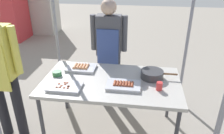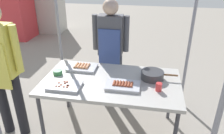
{
  "view_description": "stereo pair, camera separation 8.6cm",
  "coord_description": "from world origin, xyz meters",
  "px_view_note": "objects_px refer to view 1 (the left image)",
  "views": [
    {
      "loc": [
        0.33,
        -2.23,
        2.01
      ],
      "look_at": [
        0.0,
        0.05,
        0.9
      ],
      "focal_mm": 35.33,
      "sensor_mm": 36.0,
      "label": 1
    },
    {
      "loc": [
        0.41,
        -2.21,
        2.01
      ],
      "look_at": [
        0.0,
        0.05,
        0.9
      ],
      "focal_mm": 35.33,
      "sensor_mm": 36.0,
      "label": 2
    }
  ],
  "objects_px": {
    "tray_grilled_sausages": "(123,85)",
    "condiment_bowl": "(57,73)",
    "neighbor_stall_left": "(42,6)",
    "customer_nearby": "(0,65)",
    "vendor_woman": "(109,45)",
    "stall_table": "(111,84)",
    "neighbor_stall_right": "(8,6)",
    "drink_cup_near_edge": "(159,86)",
    "cooking_wok": "(152,74)",
    "tray_pork_links": "(81,68)",
    "tray_meat_skewers": "(65,86)"
  },
  "relations": [
    {
      "from": "tray_grilled_sausages",
      "to": "condiment_bowl",
      "type": "xyz_separation_m",
      "value": [
        -0.83,
        0.15,
        0.01
      ]
    },
    {
      "from": "neighbor_stall_left",
      "to": "customer_nearby",
      "type": "bearing_deg",
      "value": -70.92
    },
    {
      "from": "vendor_woman",
      "to": "neighbor_stall_left",
      "type": "distance_m",
      "value": 4.27
    },
    {
      "from": "stall_table",
      "to": "tray_grilled_sausages",
      "type": "relative_size",
      "value": 4.22
    },
    {
      "from": "condiment_bowl",
      "to": "neighbor_stall_right",
      "type": "bearing_deg",
      "value": 128.42
    },
    {
      "from": "drink_cup_near_edge",
      "to": "neighbor_stall_right",
      "type": "xyz_separation_m",
      "value": [
        -3.85,
        3.47,
        0.11
      ]
    },
    {
      "from": "condiment_bowl",
      "to": "drink_cup_near_edge",
      "type": "distance_m",
      "value": 1.23
    },
    {
      "from": "customer_nearby",
      "to": "neighbor_stall_right",
      "type": "relative_size",
      "value": 0.91
    },
    {
      "from": "cooking_wok",
      "to": "drink_cup_near_edge",
      "type": "relative_size",
      "value": 4.68
    },
    {
      "from": "stall_table",
      "to": "condiment_bowl",
      "type": "height_order",
      "value": "condiment_bowl"
    },
    {
      "from": "stall_table",
      "to": "customer_nearby",
      "type": "bearing_deg",
      "value": -168.69
    },
    {
      "from": "cooking_wok",
      "to": "vendor_woman",
      "type": "relative_size",
      "value": 0.27
    },
    {
      "from": "customer_nearby",
      "to": "stall_table",
      "type": "bearing_deg",
      "value": 11.31
    },
    {
      "from": "neighbor_stall_left",
      "to": "tray_pork_links",
      "type": "bearing_deg",
      "value": -59.49
    },
    {
      "from": "stall_table",
      "to": "condiment_bowl",
      "type": "xyz_separation_m",
      "value": [
        -0.67,
        0.03,
        0.08
      ]
    },
    {
      "from": "tray_grilled_sausages",
      "to": "tray_meat_skewers",
      "type": "xyz_separation_m",
      "value": [
        -0.63,
        -0.12,
        -0.0
      ]
    },
    {
      "from": "vendor_woman",
      "to": "neighbor_stall_right",
      "type": "xyz_separation_m",
      "value": [
        -3.16,
        2.64,
        -0.02
      ]
    },
    {
      "from": "tray_meat_skewers",
      "to": "condiment_bowl",
      "type": "xyz_separation_m",
      "value": [
        -0.19,
        0.27,
        0.01
      ]
    },
    {
      "from": "customer_nearby",
      "to": "neighbor_stall_left",
      "type": "xyz_separation_m",
      "value": [
        -1.5,
        4.35,
        -0.18
      ]
    },
    {
      "from": "tray_pork_links",
      "to": "customer_nearby",
      "type": "distance_m",
      "value": 0.94
    },
    {
      "from": "drink_cup_near_edge",
      "to": "condiment_bowl",
      "type": "bearing_deg",
      "value": 172.49
    },
    {
      "from": "cooking_wok",
      "to": "neighbor_stall_right",
      "type": "height_order",
      "value": "neighbor_stall_right"
    },
    {
      "from": "drink_cup_near_edge",
      "to": "neighbor_stall_right",
      "type": "distance_m",
      "value": 5.18
    },
    {
      "from": "stall_table",
      "to": "tray_pork_links",
      "type": "xyz_separation_m",
      "value": [
        -0.43,
        0.24,
        0.07
      ]
    },
    {
      "from": "tray_meat_skewers",
      "to": "stall_table",
      "type": "bearing_deg",
      "value": 26.29
    },
    {
      "from": "stall_table",
      "to": "neighbor_stall_left",
      "type": "bearing_deg",
      "value": 123.41
    },
    {
      "from": "condiment_bowl",
      "to": "customer_nearby",
      "type": "distance_m",
      "value": 0.63
    },
    {
      "from": "tray_meat_skewers",
      "to": "neighbor_stall_left",
      "type": "distance_m",
      "value": 4.89
    },
    {
      "from": "cooking_wok",
      "to": "tray_pork_links",
      "type": "bearing_deg",
      "value": 173.17
    },
    {
      "from": "stall_table",
      "to": "cooking_wok",
      "type": "xyz_separation_m",
      "value": [
        0.47,
        0.13,
        0.1
      ]
    },
    {
      "from": "tray_grilled_sausages",
      "to": "condiment_bowl",
      "type": "height_order",
      "value": "condiment_bowl"
    },
    {
      "from": "drink_cup_near_edge",
      "to": "neighbor_stall_left",
      "type": "distance_m",
      "value": 5.34
    },
    {
      "from": "tray_grilled_sausages",
      "to": "customer_nearby",
      "type": "height_order",
      "value": "customer_nearby"
    },
    {
      "from": "tray_meat_skewers",
      "to": "customer_nearby",
      "type": "distance_m",
      "value": 0.76
    },
    {
      "from": "tray_grilled_sausages",
      "to": "neighbor_stall_left",
      "type": "bearing_deg",
      "value": 124.09
    },
    {
      "from": "stall_table",
      "to": "drink_cup_near_edge",
      "type": "bearing_deg",
      "value": -13.58
    },
    {
      "from": "stall_table",
      "to": "drink_cup_near_edge",
      "type": "height_order",
      "value": "drink_cup_near_edge"
    },
    {
      "from": "vendor_woman",
      "to": "customer_nearby",
      "type": "distance_m",
      "value": 1.42
    },
    {
      "from": "stall_table",
      "to": "tray_meat_skewers",
      "type": "distance_m",
      "value": 0.54
    },
    {
      "from": "tray_grilled_sausages",
      "to": "tray_meat_skewers",
      "type": "height_order",
      "value": "tray_grilled_sausages"
    },
    {
      "from": "cooking_wok",
      "to": "vendor_woman",
      "type": "distance_m",
      "value": 0.84
    },
    {
      "from": "drink_cup_near_edge",
      "to": "neighbor_stall_left",
      "type": "bearing_deg",
      "value": 127.49
    },
    {
      "from": "stall_table",
      "to": "tray_meat_skewers",
      "type": "relative_size",
      "value": 4.34
    },
    {
      "from": "customer_nearby",
      "to": "neighbor_stall_right",
      "type": "height_order",
      "value": "neighbor_stall_right"
    },
    {
      "from": "tray_pork_links",
      "to": "neighbor_stall_right",
      "type": "distance_m",
      "value": 4.23
    },
    {
      "from": "stall_table",
      "to": "tray_grilled_sausages",
      "type": "height_order",
      "value": "tray_grilled_sausages"
    },
    {
      "from": "tray_meat_skewers",
      "to": "condiment_bowl",
      "type": "height_order",
      "value": "condiment_bowl"
    },
    {
      "from": "condiment_bowl",
      "to": "customer_nearby",
      "type": "bearing_deg",
      "value": -153.01
    },
    {
      "from": "stall_table",
      "to": "customer_nearby",
      "type": "xyz_separation_m",
      "value": [
        -1.21,
        -0.24,
        0.29
      ]
    },
    {
      "from": "tray_pork_links",
      "to": "drink_cup_near_edge",
      "type": "relative_size",
      "value": 4.1
    }
  ]
}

